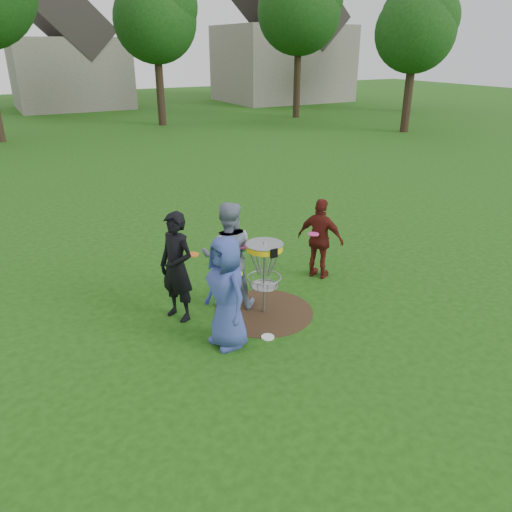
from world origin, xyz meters
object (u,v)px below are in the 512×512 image
player_grey (228,256)px  disc_golf_basket (264,261)px  player_black (177,267)px  player_blue (227,293)px  player_maroon (320,239)px

player_grey → disc_golf_basket: 0.71m
player_black → disc_golf_basket: player_black is taller
player_black → player_grey: 0.97m
player_blue → player_grey: size_ratio=0.93×
player_maroon → disc_golf_basket: size_ratio=1.22×
player_maroon → disc_golf_basket: 1.93m
disc_golf_basket → player_blue: bearing=-149.0°
player_blue → player_grey: player_grey is taller
player_black → disc_golf_basket: 1.52m
player_black → player_grey: (0.97, -0.01, 0.02)m
player_black → player_maroon: (3.17, 0.20, -0.14)m
player_blue → disc_golf_basket: (1.03, 0.62, 0.09)m
player_black → player_blue: bearing=-6.7°
player_blue → player_grey: bearing=146.0°
player_grey → disc_golf_basket: player_grey is taller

